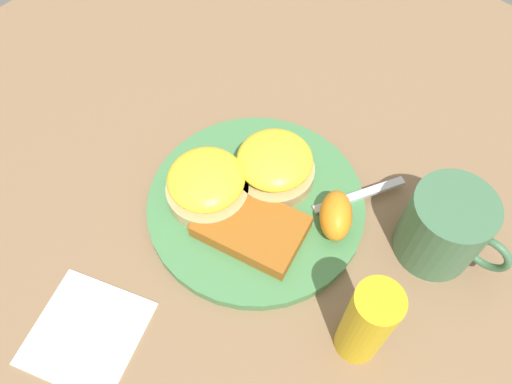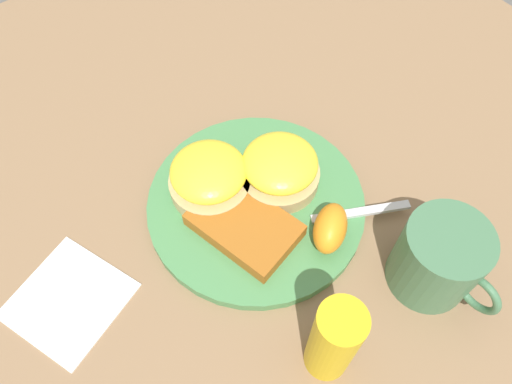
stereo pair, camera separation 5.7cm
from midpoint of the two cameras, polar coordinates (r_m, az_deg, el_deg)
The scene contains 10 objects.
ground_plane at distance 0.60m, azimuth -2.72°, elevation -1.96°, with size 1.10×1.10×0.00m, color #846647.
plate at distance 0.59m, azimuth -2.74°, elevation -1.61°, with size 0.26×0.26×0.01m, color #47844C.
sandwich_benedict_left at distance 0.58m, azimuth -0.66°, elevation 2.86°, with size 0.10×0.10×0.05m.
sandwich_benedict_right at distance 0.57m, azimuth -8.48°, elevation 0.62°, with size 0.10×0.10×0.05m.
hashbrown_patty at distance 0.56m, azimuth -3.51°, elevation -4.20°, with size 0.12×0.08×0.02m, color #9D591B.
orange_wedge at distance 0.55m, azimuth 6.23°, elevation -2.92°, with size 0.06×0.04×0.04m, color orange.
fork at distance 0.57m, azimuth 3.03°, elevation -2.64°, with size 0.12×0.20×0.00m.
cup at distance 0.56m, azimuth 18.08°, elevation -4.15°, with size 0.12×0.09×0.09m.
napkin at distance 0.57m, azimuth -21.65°, elevation -14.99°, with size 0.11×0.11×0.00m, color white.
condiment_bottle at distance 0.48m, azimuth 9.15°, elevation -14.93°, with size 0.04×0.04×0.12m, color gold.
Camera 1 is at (0.20, -0.23, 0.51)m, focal length 35.00 mm.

